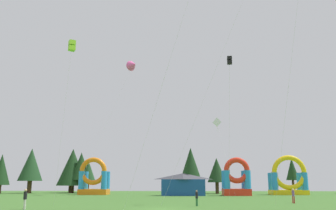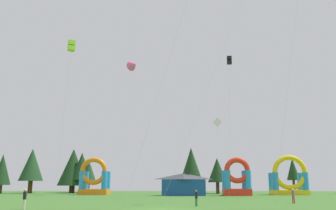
% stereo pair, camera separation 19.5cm
% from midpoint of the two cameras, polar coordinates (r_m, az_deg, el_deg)
% --- Properties ---
extents(ground_plane, '(120.00, 120.00, 0.00)m').
position_cam_midpoint_polar(ground_plane, '(32.92, -0.96, -16.13)').
color(ground_plane, '#3D6B28').
extents(kite_white_diamond, '(2.70, 5.13, 13.35)m').
position_cam_midpoint_polar(kite_white_diamond, '(65.80, 7.95, -2.86)').
color(kite_white_diamond, white).
rests_on(kite_white_diamond, ground_plane).
extents(kite_pink_delta, '(9.74, 7.99, 25.61)m').
position_cam_midpoint_polar(kite_pink_delta, '(70.92, -5.41, 6.31)').
color(kite_pink_delta, '#EA599E').
rests_on(kite_pink_delta, ground_plane).
extents(kite_lime_box, '(2.44, 3.77, 16.21)m').
position_cam_midpoint_polar(kite_lime_box, '(37.81, -14.88, 8.97)').
color(kite_lime_box, '#8CD826').
rests_on(kite_lime_box, ground_plane).
extents(kite_black_box, '(0.55, 6.62, 16.69)m').
position_cam_midpoint_polar(kite_black_box, '(43.00, 9.79, 6.87)').
color(kite_black_box, black).
rests_on(kite_black_box, ground_plane).
extents(person_far_side, '(0.37, 0.37, 1.53)m').
position_cam_midpoint_polar(person_far_side, '(36.69, 4.65, -14.24)').
color(person_far_side, '#33723F').
rests_on(person_far_side, ground_plane).
extents(person_midfield, '(0.34, 0.34, 1.60)m').
position_cam_midpoint_polar(person_midfield, '(43.42, 19.30, -13.22)').
color(person_midfield, '#B21E26').
rests_on(person_midfield, ground_plane).
extents(person_left_edge, '(0.42, 0.42, 1.74)m').
position_cam_midpoint_polar(person_left_edge, '(34.60, -21.57, -13.40)').
color(person_left_edge, silver).
rests_on(person_left_edge, ground_plane).
extents(inflatable_orange_dome, '(5.20, 3.81, 6.70)m').
position_cam_midpoint_polar(inflatable_orange_dome, '(69.07, -11.49, -11.67)').
color(inflatable_orange_dome, orange).
rests_on(inflatable_orange_dome, ground_plane).
extents(inflatable_yellow_castle, '(6.43, 3.90, 7.05)m').
position_cam_midpoint_polar(inflatable_yellow_castle, '(70.34, 18.69, -11.23)').
color(inflatable_yellow_castle, yellow).
rests_on(inflatable_yellow_castle, ground_plane).
extents(inflatable_blue_arch, '(4.63, 4.00, 6.43)m').
position_cam_midpoint_polar(inflatable_blue_arch, '(64.53, 10.91, -11.79)').
color(inflatable_blue_arch, red).
rests_on(inflatable_blue_arch, ground_plane).
extents(festival_tent, '(7.36, 3.12, 3.75)m').
position_cam_midpoint_polar(festival_tent, '(63.27, 2.57, -12.43)').
color(festival_tent, '#19478C').
rests_on(festival_tent, ground_plane).
extents(tree_row_0, '(3.69, 3.69, 7.81)m').
position_cam_midpoint_polar(tree_row_0, '(81.51, -24.70, -9.27)').
color(tree_row_0, '#4C331E').
rests_on(tree_row_0, ground_plane).
extents(tree_row_1, '(4.97, 4.97, 9.17)m').
position_cam_midpoint_polar(tree_row_1, '(81.76, -20.67, -8.85)').
color(tree_row_1, '#4C331E').
rests_on(tree_row_1, ground_plane).
extents(tree_row_2, '(6.27, 6.27, 9.26)m').
position_cam_midpoint_polar(tree_row_2, '(80.92, -14.72, -9.48)').
color(tree_row_2, '#4C331E').
rests_on(tree_row_2, ground_plane).
extents(tree_row_3, '(4.24, 4.24, 8.41)m').
position_cam_midpoint_polar(tree_row_3, '(79.62, -13.42, -9.44)').
color(tree_row_3, '#4C331E').
rests_on(tree_row_3, ground_plane).
extents(tree_row_4, '(3.47, 3.47, 6.71)m').
position_cam_midpoint_polar(tree_row_4, '(79.02, -12.36, -10.29)').
color(tree_row_4, '#4C331E').
rests_on(tree_row_4, ground_plane).
extents(tree_row_5, '(4.97, 4.97, 9.42)m').
position_cam_midpoint_polar(tree_row_5, '(77.29, 3.77, -9.57)').
color(tree_row_5, '#4C331E').
rests_on(tree_row_5, ground_plane).
extents(tree_row_6, '(3.77, 3.77, 7.03)m').
position_cam_midpoint_polar(tree_row_6, '(74.28, 7.87, -10.19)').
color(tree_row_6, '#4C331E').
rests_on(tree_row_6, ground_plane).
extents(tree_row_7, '(2.51, 2.51, 6.97)m').
position_cam_midpoint_polar(tree_row_7, '(77.02, 19.20, -9.59)').
color(tree_row_7, '#4C331E').
rests_on(tree_row_7, ground_plane).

